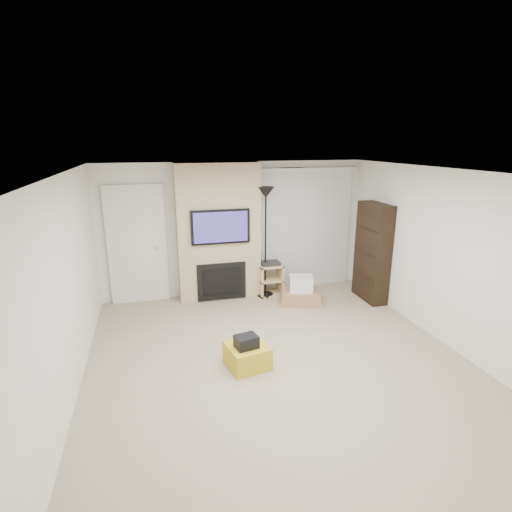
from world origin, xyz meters
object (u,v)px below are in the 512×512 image
object	(u,v)px
ottoman	(247,356)
bookshelf	(372,252)
av_stand	(270,277)
box_stack	(301,293)
floor_lamp	(266,211)

from	to	relation	value
ottoman	bookshelf	distance (m)	3.33
ottoman	av_stand	world-z (taller)	av_stand
av_stand	ottoman	bearing A→B (deg)	-113.46
av_stand	box_stack	world-z (taller)	av_stand
floor_lamp	box_stack	world-z (taller)	floor_lamp
floor_lamp	av_stand	distance (m)	1.29
bookshelf	ottoman	bearing A→B (deg)	-148.59
av_stand	box_stack	bearing A→B (deg)	-51.06
av_stand	bookshelf	xyz separation A→B (m)	(1.74, -0.68, 0.55)
av_stand	floor_lamp	bearing A→B (deg)	-159.68
av_stand	bookshelf	distance (m)	1.95
ottoman	floor_lamp	bearing A→B (deg)	68.43
ottoman	floor_lamp	world-z (taller)	floor_lamp
ottoman	av_stand	bearing A→B (deg)	66.54
av_stand	bookshelf	world-z (taller)	bookshelf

